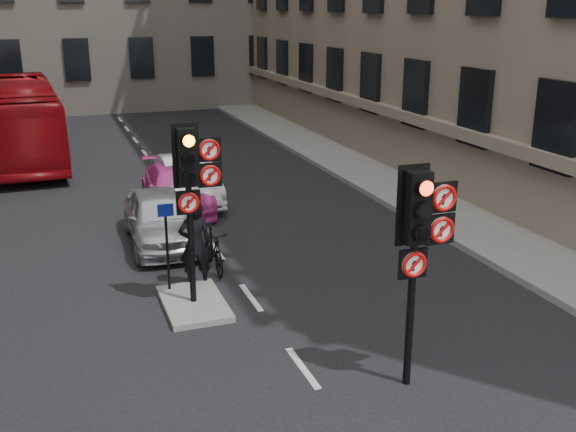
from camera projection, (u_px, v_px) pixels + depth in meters
pavement_right at (397, 183)px, 22.53m from camera, size 3.00×50.00×0.16m
centre_island at (194, 303)px, 13.55m from camera, size 1.20×2.00×0.12m
signal_near at (420, 230)px, 10.06m from camera, size 0.91×0.40×3.58m
signal_far at (192, 176)px, 12.77m from camera, size 0.91×0.40×3.58m
car_silver at (160, 218)px, 16.93m from camera, size 1.72×4.04×1.36m
car_white at (188, 179)px, 20.62m from camera, size 1.48×4.18×1.37m
car_pink at (177, 188)px, 19.89m from camera, size 1.84×4.31×1.24m
bus_red at (23, 120)px, 26.16m from camera, size 2.95×10.90×3.01m
motorcycle at (214, 249)px, 15.26m from camera, size 0.50×1.69×1.01m
motorcyclist at (195, 244)px, 14.26m from camera, size 0.71×0.47×1.92m
info_sign at (167, 235)px, 13.71m from camera, size 0.32×0.09×1.87m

